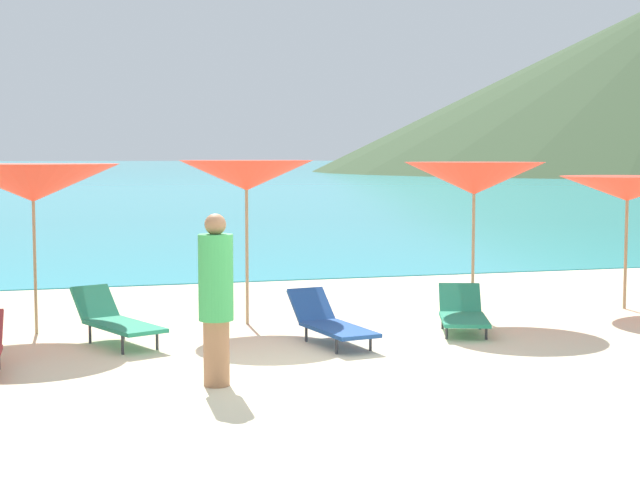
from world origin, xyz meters
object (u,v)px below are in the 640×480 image
object	(u,v)px
umbrella_2	(33,183)
lounge_chair_3	(116,320)
umbrella_4	(474,178)
umbrella_3	(246,176)
umbrella_5	(628,189)
beachgoer_0	(216,296)
lounge_chair_5	(463,313)
lounge_chair_2	(330,322)

from	to	relation	value
umbrella_2	lounge_chair_3	world-z (taller)	umbrella_2
umbrella_4	lounge_chair_3	distance (m)	5.47
umbrella_3	lounge_chair_3	bearing A→B (deg)	-152.34
umbrella_2	lounge_chair_3	xyz separation A→B (m)	(0.96, -1.03, -1.69)
umbrella_5	lounge_chair_3	size ratio (longest dim) A/B	1.28
umbrella_3	beachgoer_0	world-z (taller)	umbrella_3
umbrella_4	lounge_chair_5	world-z (taller)	umbrella_4
umbrella_2	umbrella_3	bearing A→B (deg)	-0.81
umbrella_2	umbrella_4	bearing A→B (deg)	-3.89
lounge_chair_2	beachgoer_0	size ratio (longest dim) A/B	0.97
umbrella_4	beachgoer_0	xyz separation A→B (m)	(-4.33, -3.15, -1.10)
lounge_chair_2	lounge_chair_3	world-z (taller)	lounge_chair_3
umbrella_4	lounge_chair_2	bearing A→B (deg)	-153.01
umbrella_2	beachgoer_0	distance (m)	4.13
umbrella_4	umbrella_5	xyz separation A→B (m)	(2.61, 0.11, -0.18)
lounge_chair_5	umbrella_4	bearing A→B (deg)	78.29
umbrella_2	beachgoer_0	bearing A→B (deg)	-63.35
umbrella_2	lounge_chair_5	size ratio (longest dim) A/B	1.61
umbrella_3	umbrella_4	size ratio (longest dim) A/B	1.01
lounge_chair_5	beachgoer_0	size ratio (longest dim) A/B	0.86
umbrella_4	lounge_chair_3	size ratio (longest dim) A/B	1.32
umbrella_3	lounge_chair_5	xyz separation A→B (m)	(2.65, -1.41, -1.83)
umbrella_2	umbrella_5	xyz separation A→B (m)	(8.73, -0.31, -0.15)
umbrella_4	lounge_chair_5	distance (m)	2.15
lounge_chair_3	beachgoer_0	xyz separation A→B (m)	(0.83, -2.54, 0.62)
umbrella_2	lounge_chair_2	bearing A→B (deg)	-25.76
lounge_chair_2	lounge_chair_3	bearing A→B (deg)	155.70
lounge_chair_3	lounge_chair_5	distance (m)	4.56
lounge_chair_3	umbrella_4	bearing A→B (deg)	-15.59
umbrella_3	umbrella_5	xyz separation A→B (m)	(5.89, -0.27, -0.23)
lounge_chair_3	lounge_chair_5	size ratio (longest dim) A/B	1.13
umbrella_4	lounge_chair_2	xyz separation A→B (m)	(-2.56, -1.30, -1.76)
lounge_chair_2	lounge_chair_3	distance (m)	2.69
umbrella_5	lounge_chair_3	distance (m)	7.96
lounge_chair_5	umbrella_5	bearing A→B (deg)	38.71
umbrella_2	lounge_chair_3	distance (m)	2.20
umbrella_5	lounge_chair_5	size ratio (longest dim) A/B	1.44
beachgoer_0	umbrella_4	bearing A→B (deg)	-48.64
umbrella_3	lounge_chair_3	world-z (taller)	umbrella_3
lounge_chair_3	beachgoer_0	world-z (taller)	beachgoer_0
umbrella_5	umbrella_2	bearing A→B (deg)	177.96
umbrella_2	lounge_chair_5	world-z (taller)	umbrella_2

